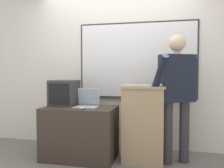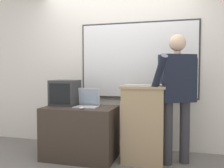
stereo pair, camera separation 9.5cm
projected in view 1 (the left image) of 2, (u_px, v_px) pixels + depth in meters
name	position (u px, v px, depth m)	size (l,w,h in m)	color
back_wall	(118.00, 61.00, 3.86)	(6.40, 0.17, 2.79)	silver
lectern_podium	(143.00, 124.00, 3.19)	(0.59, 0.41, 1.03)	tan
side_desk	(80.00, 133.00, 3.32)	(1.00, 0.60, 0.73)	#382D26
person_presenter	(177.00, 89.00, 3.11)	(0.62, 0.70, 1.70)	#333338
laptop	(88.00, 101.00, 3.33)	(0.32, 0.26, 0.26)	#B7BABF
wireless_keyboard	(141.00, 85.00, 3.12)	(0.43, 0.14, 0.02)	silver
computer_mouse_by_laptop	(82.00, 108.00, 3.09)	(0.06, 0.10, 0.03)	silver
computer_mouse_by_keyboard	(162.00, 85.00, 3.07)	(0.06, 0.10, 0.03)	silver
crt_monitor	(64.00, 93.00, 3.46)	(0.37, 0.36, 0.37)	#333335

